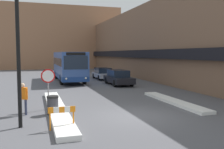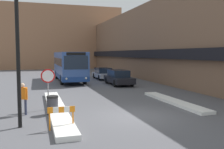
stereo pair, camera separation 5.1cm
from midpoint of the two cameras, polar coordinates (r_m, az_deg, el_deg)
The scene contains 13 objects.
ground_plane at distance 12.57m, azimuth 5.34°, elevation -9.42°, with size 160.00×160.00×0.00m, color #515156.
building_row_right at distance 38.20m, azimuth 5.48°, elevation 6.77°, with size 5.50×60.00×8.86m.
building_backdrop_far at distance 54.76m, azimuth -12.32°, elevation 8.13°, with size 26.00×8.00×12.75m.
snow_bank_left at distance 14.03m, azimuth -12.45°, elevation -7.55°, with size 0.90×10.34×0.22m.
snow_bank_right at distance 16.22m, azimuth 13.98°, elevation -5.98°, with size 0.90×6.69×0.18m.
city_bus at distance 28.34m, azimuth -9.71°, elevation 2.03°, with size 2.59×10.18×3.24m.
parked_car_front at distance 24.68m, azimuth 1.57°, elevation -0.66°, with size 1.87×4.58×1.47m.
parked_car_middle at distance 30.22m, azimuth -1.96°, elevation 0.27°, with size 1.86×4.35×1.38m.
stop_sign at distance 14.11m, azimuth -14.33°, elevation -1.28°, with size 0.76×0.08×2.25m.
street_lamp at distance 10.92m, azimuth -19.13°, elevation 8.08°, with size 1.46×0.36×6.03m.
pedestrian at distance 13.32m, azimuth -19.65°, elevation -4.60°, with size 0.49×0.36×1.62m.
trash_bin at distance 13.11m, azimuth -13.33°, elevation -6.79°, with size 0.59×0.59×0.95m.
construction_barricade at distance 10.42m, azimuth -11.36°, elevation -8.70°, with size 1.10×0.06×0.94m.
Camera 2 is at (-4.65, -11.26, 3.08)m, focal length 40.00 mm.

